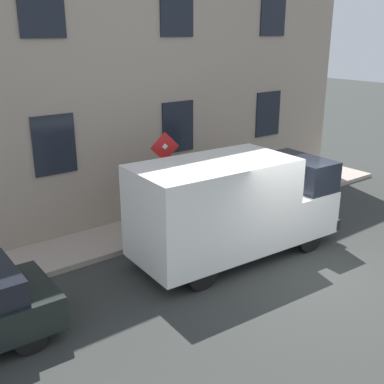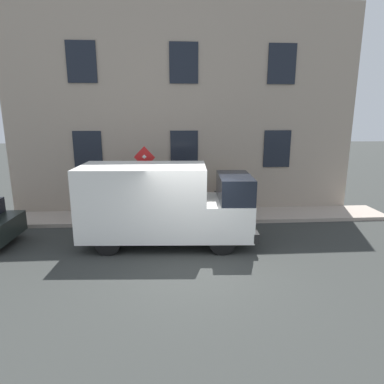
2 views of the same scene
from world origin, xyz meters
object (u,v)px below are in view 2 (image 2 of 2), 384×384
Objects in this scene: bicycle_blue at (233,203)px; bicycle_orange at (188,204)px; litter_bin at (220,206)px; pedestrian at (228,190)px; sign_post_stacked at (145,177)px; bicycle_purple at (211,203)px; delivery_van at (163,203)px.

bicycle_blue and bicycle_orange have the same top height.
litter_bin is (-0.79, 0.63, 0.08)m from bicycle_blue.
pedestrian is 0.91m from litter_bin.
bicycle_blue is at bearing -74.60° from sign_post_stacked.
sign_post_stacked is at bearing 17.11° from bicycle_purple.
sign_post_stacked is 2.97m from bicycle_purple.
litter_bin is (-0.79, -1.17, 0.08)m from bicycle_orange.
pedestrian is (2.70, -2.53, -0.26)m from delivery_van.
delivery_van reaches higher than litter_bin.
litter_bin is (2.04, -2.11, -0.74)m from delivery_van.
bicycle_purple is (2.84, -1.84, -0.82)m from delivery_van.
bicycle_blue is at bearing 158.67° from pedestrian.
delivery_van is at bearing 66.21° from bicycle_orange.
bicycle_purple is (0.94, -2.52, -1.27)m from sign_post_stacked.
sign_post_stacked is 3.38m from pedestrian.
bicycle_blue is 1.02m from litter_bin.
bicycle_purple is 1.00× the size of bicycle_orange.
delivery_van is 3.48m from bicycle_purple.
bicycle_purple is 0.84m from litter_bin.
bicycle_orange is (-0.00, 0.90, 0.00)m from bicycle_purple.
litter_bin is (-0.79, -0.27, 0.08)m from bicycle_purple.
sign_post_stacked is 2.93× the size of litter_bin.
litter_bin is at bearing 2.38° from pedestrian.
delivery_van is 3.17× the size of bicycle_blue.
delivery_van is 3.03m from litter_bin.
bicycle_purple is at bearing 174.61° from bicycle_orange.
sign_post_stacked is 2.26m from bicycle_orange.
bicycle_blue is 1.80m from bicycle_orange.
delivery_van reaches higher than bicycle_purple.
pedestrian is at bearing -75.96° from sign_post_stacked.
sign_post_stacked reaches higher than bicycle_blue.
bicycle_blue is 1.00× the size of bicycle_purple.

